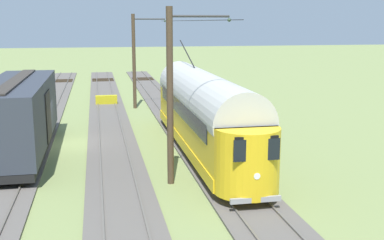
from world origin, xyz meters
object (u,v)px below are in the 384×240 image
catenary_pole_mid_near (172,94)px  boxcar_adjacent (19,115)px  catenary_pole_foreground (135,60)px  switch_stand (181,94)px  track_end_bumper (106,100)px  vintage_streetcar (203,110)px

catenary_pole_mid_near → boxcar_adjacent: bearing=-39.9°
catenary_pole_foreground → boxcar_adjacent: bearing=61.6°
switch_stand → track_end_bumper: size_ratio=0.69×
boxcar_adjacent → track_end_bumper: bearing=-107.4°
boxcar_adjacent → catenary_pole_foreground: 15.03m
vintage_streetcar → catenary_pole_mid_near: size_ratio=2.37×
boxcar_adjacent → vintage_streetcar: bearing=173.6°
switch_stand → vintage_streetcar: bearing=84.2°
catenary_pole_mid_near → switch_stand: size_ratio=6.10×
switch_stand → catenary_pole_foreground: bearing=31.1°
switch_stand → catenary_pole_mid_near: bearing=79.1°
boxcar_adjacent → catenary_pole_mid_near: (-7.09, 5.92, 1.76)m
vintage_streetcar → switch_stand: (-1.70, -16.71, -1.56)m
track_end_bumper → catenary_pole_foreground: bearing=137.9°
vintage_streetcar → catenary_pole_foreground: bearing=-80.2°
boxcar_adjacent → catenary_pole_mid_near: bearing=140.1°
boxcar_adjacent → track_end_bumper: boxcar_adjacent is taller
track_end_bumper → catenary_pole_mid_near: bearing=96.3°
vintage_streetcar → catenary_pole_foreground: catenary_pole_foreground is taller
boxcar_adjacent → catenary_pole_mid_near: catenary_pole_mid_near is taller
boxcar_adjacent → track_end_bumper: 16.06m
track_end_bumper → vintage_streetcar: bearing=106.3°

